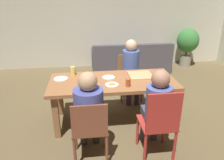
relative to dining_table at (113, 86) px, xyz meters
The scene contains 18 objects.
ground_plane 0.64m from the dining_table, ahead, with size 20.00×20.00×0.00m, color brown.
back_wall 3.08m from the dining_table, 90.00° to the left, with size 7.49×0.12×2.64m, color beige.
dining_table is the anchor object (origin of this frame).
chair_0 1.00m from the dining_table, 113.87° to the right, with size 0.44×0.40×0.88m.
person_0 0.87m from the dining_table, 117.41° to the right, with size 0.36×0.52×1.20m.
chair_1 1.05m from the dining_table, 64.13° to the right, with size 0.44×0.43×0.98m.
person_1 0.91m from the dining_table, 59.90° to the right, with size 0.32×0.48×1.19m.
chair_2 1.01m from the dining_table, 62.97° to the left, with size 0.46×0.45×0.86m.
person_2 0.88m from the dining_table, 58.68° to the left, with size 0.32×0.51×1.20m.
pizza_box_0 0.50m from the dining_table, 15.06° to the left, with size 0.38×0.38×0.02m.
plate_0 0.21m from the dining_table, 101.70° to the right, with size 0.20×0.20×0.03m.
plate_1 0.16m from the dining_table, 114.90° to the left, with size 0.20×0.20×0.01m.
plate_2 0.44m from the dining_table, 159.67° to the left, with size 0.24×0.24×0.03m.
plate_3 0.83m from the dining_table, 169.24° to the left, with size 0.22×0.22×0.01m.
drinking_glass_0 0.72m from the dining_table, 152.79° to the left, with size 0.08×0.08×0.14m, color #E6CA60.
drinking_glass_1 0.36m from the dining_table, 54.17° to the right, with size 0.07×0.07×0.12m, color #B24E27.
couch 2.56m from the dining_table, 71.43° to the left, with size 2.06×0.91×0.80m.
potted_plant 3.58m from the dining_table, 46.30° to the left, with size 0.60×0.60×1.08m.
Camera 1 is at (-0.42, -3.09, 2.03)m, focal length 34.59 mm.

